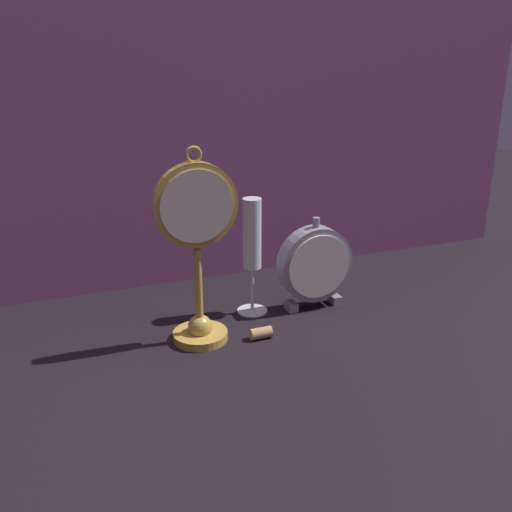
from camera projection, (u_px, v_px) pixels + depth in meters
ground_plane at (271, 332)px, 1.11m from camera, size 4.00×4.00×0.00m
fabric_backdrop_drape at (216, 124)px, 1.27m from camera, size 1.62×0.01×0.72m
pocket_watch_on_stand at (197, 254)px, 1.02m from camera, size 0.15×0.10×0.37m
mantel_clock_silver at (315, 265)px, 1.19m from camera, size 0.16×0.04×0.20m
champagne_flute at (251, 244)px, 1.15m from camera, size 0.06×0.06×0.24m
wine_cork at (261, 333)px, 1.08m from camera, size 0.04×0.02×0.02m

